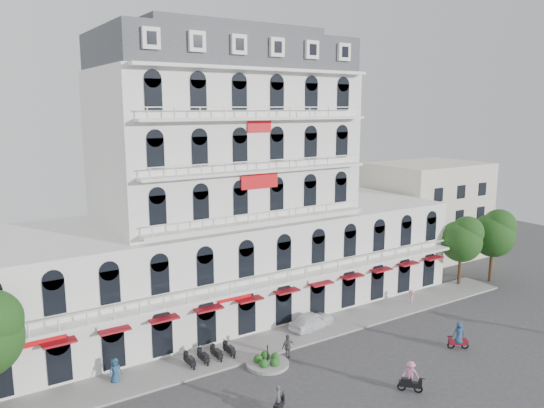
{
  "coord_description": "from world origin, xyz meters",
  "views": [
    {
      "loc": [
        -22.62,
        -24.87,
        18.9
      ],
      "look_at": [
        -0.0,
        10.0,
        11.29
      ],
      "focal_mm": 35.0,
      "sensor_mm": 36.0,
      "label": 1
    }
  ],
  "objects_px": {
    "rider_west": "(279,402)",
    "rider_east": "(459,335)",
    "parked_car": "(312,320)",
    "rider_center": "(410,376)"
  },
  "relations": [
    {
      "from": "rider_west",
      "to": "rider_east",
      "type": "bearing_deg",
      "value": -38.92
    },
    {
      "from": "parked_car",
      "to": "rider_east",
      "type": "relative_size",
      "value": 1.97
    },
    {
      "from": "rider_west",
      "to": "rider_center",
      "type": "relative_size",
      "value": 0.91
    },
    {
      "from": "parked_car",
      "to": "rider_east",
      "type": "height_order",
      "value": "rider_east"
    },
    {
      "from": "rider_west",
      "to": "rider_center",
      "type": "height_order",
      "value": "rider_center"
    },
    {
      "from": "rider_west",
      "to": "rider_east",
      "type": "distance_m",
      "value": 17.05
    },
    {
      "from": "parked_car",
      "to": "rider_center",
      "type": "height_order",
      "value": "rider_center"
    },
    {
      "from": "rider_west",
      "to": "rider_center",
      "type": "distance_m",
      "value": 9.3
    },
    {
      "from": "rider_east",
      "to": "parked_car",
      "type": "bearing_deg",
      "value": -16.68
    },
    {
      "from": "parked_car",
      "to": "rider_east",
      "type": "bearing_deg",
      "value": -152.8
    }
  ]
}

